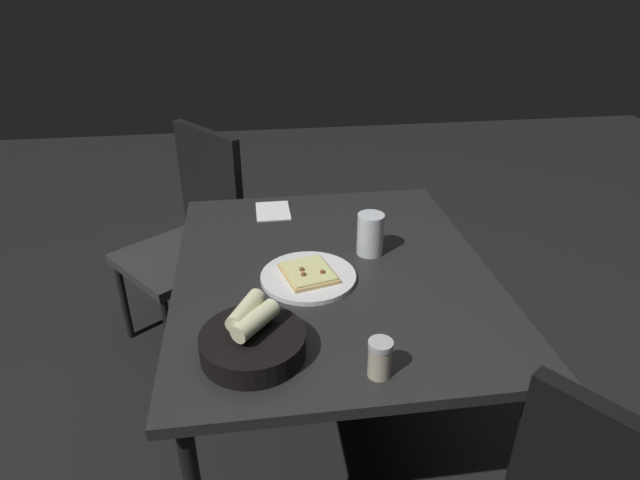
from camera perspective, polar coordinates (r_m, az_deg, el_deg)
ground at (r=2.08m, az=1.09°, el=-21.19°), size 8.00×8.00×0.00m
dining_table at (r=1.62m, az=1.31°, el=-5.06°), size 1.10×0.92×0.76m
pizza_plate at (r=1.53m, az=-1.25°, el=-3.83°), size 0.27×0.27×0.04m
bread_basket at (r=1.26m, az=-7.19°, el=-10.64°), size 0.25×0.25×0.12m
beer_glass at (r=1.65m, az=5.36°, el=0.37°), size 0.08×0.08×0.13m
pepper_shaker at (r=1.20m, az=6.37°, el=-12.61°), size 0.06×0.06×0.09m
napkin at (r=1.94m, az=-5.03°, el=3.09°), size 0.16×0.12×0.00m
chair_near at (r=2.38m, az=-13.37°, el=1.06°), size 0.62×0.62×0.95m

